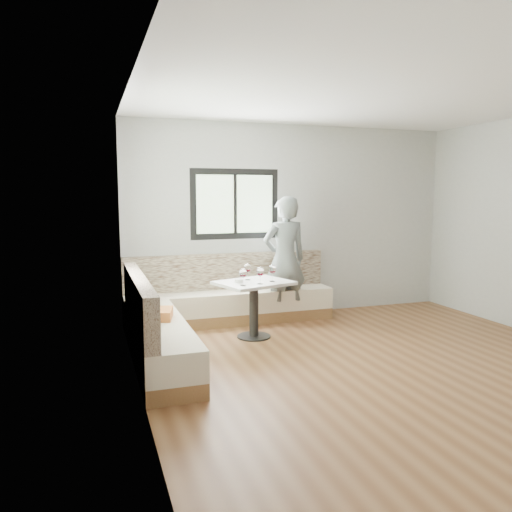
% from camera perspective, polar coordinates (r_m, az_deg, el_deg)
% --- Properties ---
extents(room, '(5.01, 5.01, 2.81)m').
position_cam_1_polar(room, '(5.28, 13.72, 2.75)').
color(room, brown).
rests_on(room, ground).
extents(banquette, '(2.90, 2.80, 0.95)m').
position_cam_1_polar(banquette, '(6.31, -6.20, -6.34)').
color(banquette, olive).
rests_on(banquette, ground).
extents(table, '(1.03, 0.90, 0.71)m').
position_cam_1_polar(table, '(6.24, -0.25, -4.54)').
color(table, black).
rests_on(table, ground).
extents(person, '(0.66, 0.45, 1.76)m').
position_cam_1_polar(person, '(6.99, 3.29, -0.41)').
color(person, slate).
rests_on(person, ground).
extents(olive_ramekin, '(0.11, 0.11, 0.04)m').
position_cam_1_polar(olive_ramekin, '(6.14, -1.97, -2.84)').
color(olive_ramekin, white).
rests_on(olive_ramekin, table).
extents(wine_glass_a, '(0.09, 0.09, 0.21)m').
position_cam_1_polar(wine_glass_a, '(5.90, -1.51, -2.01)').
color(wine_glass_a, white).
rests_on(wine_glass_a, table).
extents(wine_glass_b, '(0.09, 0.09, 0.21)m').
position_cam_1_polar(wine_glass_b, '(6.00, 0.48, -1.86)').
color(wine_glass_b, white).
rests_on(wine_glass_b, table).
extents(wine_glass_c, '(0.09, 0.09, 0.21)m').
position_cam_1_polar(wine_glass_c, '(6.18, 1.88, -1.59)').
color(wine_glass_c, white).
rests_on(wine_glass_c, table).
extents(wine_glass_d, '(0.09, 0.09, 0.21)m').
position_cam_1_polar(wine_glass_d, '(6.29, -0.97, -1.43)').
color(wine_glass_d, white).
rests_on(wine_glass_d, table).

